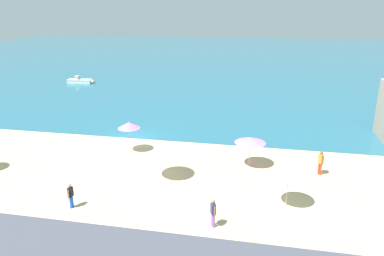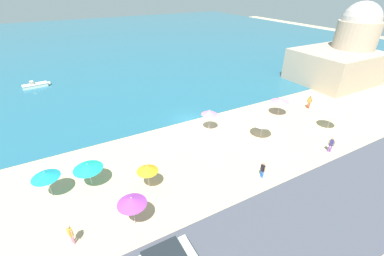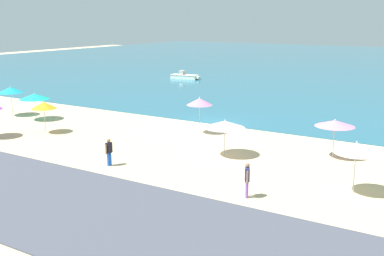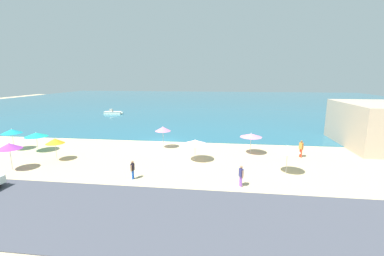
# 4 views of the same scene
# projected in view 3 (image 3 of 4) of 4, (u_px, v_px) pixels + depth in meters

# --- Properties ---
(ground_plane) EXTENTS (160.00, 160.00, 0.00)m
(ground_plane) POSITION_uv_depth(u_px,v_px,m) (210.00, 124.00, 37.92)
(ground_plane) COLOR #CDB587
(sea) EXTENTS (150.00, 110.00, 0.05)m
(sea) POSITION_uv_depth(u_px,v_px,m) (368.00, 65.00, 83.39)
(sea) COLOR #236078
(sea) RESTS_ON ground_plane
(coastal_road) EXTENTS (80.00, 8.00, 0.06)m
(coastal_road) POSITION_uv_depth(u_px,v_px,m) (24.00, 192.00, 23.02)
(coastal_road) COLOR #444751
(coastal_road) RESTS_ON ground_plane
(beach_umbrella_0) EXTENTS (2.46, 2.46, 2.23)m
(beach_umbrella_0) POSITION_uv_depth(u_px,v_px,m) (225.00, 124.00, 28.85)
(beach_umbrella_0) COLOR #B2B2B7
(beach_umbrella_0) RESTS_ON ground_plane
(beach_umbrella_1) EXTENTS (2.44, 2.44, 2.23)m
(beach_umbrella_1) POSITION_uv_depth(u_px,v_px,m) (35.00, 96.00, 39.06)
(beach_umbrella_1) COLOR #B2B2B7
(beach_umbrella_1) RESTS_ON ground_plane
(beach_umbrella_2) EXTENTS (1.86, 1.86, 2.64)m
(beach_umbrella_2) POSITION_uv_depth(u_px,v_px,m) (200.00, 102.00, 34.41)
(beach_umbrella_2) COLOR #B2B2B7
(beach_umbrella_2) RESTS_ON ground_plane
(beach_umbrella_3) EXTENTS (2.15, 2.15, 2.52)m
(beach_umbrella_3) POSITION_uv_depth(u_px,v_px,m) (11.00, 90.00, 40.69)
(beach_umbrella_3) COLOR #B2B2B7
(beach_umbrella_3) RESTS_ON ground_plane
(beach_umbrella_4) EXTENTS (1.78, 1.78, 2.34)m
(beach_umbrella_4) POSITION_uv_depth(u_px,v_px,m) (44.00, 105.00, 34.61)
(beach_umbrella_4) COLOR #B2B2B7
(beach_umbrella_4) RESTS_ON ground_plane
(beach_umbrella_5) EXTENTS (2.10, 2.10, 2.56)m
(beach_umbrella_5) POSITION_uv_depth(u_px,v_px,m) (356.00, 148.00, 22.53)
(beach_umbrella_5) COLOR #B2B2B7
(beach_umbrella_5) RESTS_ON ground_plane
(beach_umbrella_7) EXTENTS (2.34, 2.34, 2.35)m
(beach_umbrella_7) POSITION_uv_depth(u_px,v_px,m) (335.00, 123.00, 28.43)
(beach_umbrella_7) COLOR #B2B2B7
(beach_umbrella_7) RESTS_ON ground_plane
(bather_0) EXTENTS (0.36, 0.51, 1.68)m
(bather_0) POSITION_uv_depth(u_px,v_px,m) (247.00, 178.00, 22.28)
(bather_0) COLOR #8C53B6
(bather_0) RESTS_ON ground_plane
(bather_2) EXTENTS (0.22, 0.57, 1.59)m
(bather_2) POSITION_uv_depth(u_px,v_px,m) (109.00, 150.00, 27.11)
(bather_2) COLOR blue
(bather_2) RESTS_ON ground_plane
(skiff_nearshore) EXTENTS (4.18, 1.72, 1.11)m
(skiff_nearshore) POSITION_uv_depth(u_px,v_px,m) (185.00, 76.00, 65.00)
(skiff_nearshore) COLOR silver
(skiff_nearshore) RESTS_ON sea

